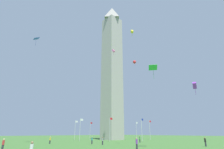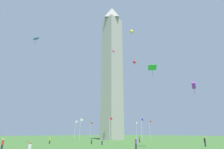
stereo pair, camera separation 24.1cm
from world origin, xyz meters
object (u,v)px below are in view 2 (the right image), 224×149
Objects in this scene: obelisk_monument at (112,66)px; flagpole_s at (80,128)px; kite_blue_diamond at (36,39)px; person_teal_shirt at (92,140)px; kite_red_delta at (135,62)px; kite_green_diamond at (152,68)px; person_purple_shirt at (136,143)px; flagpole_se at (75,129)px; person_black_shirt at (205,142)px; person_gray_shirt at (102,141)px; flagpole_sw at (110,128)px; person_yellow_shirt at (50,140)px; flagpole_n at (136,129)px; person_green_shirt at (140,139)px; kite_purple_box at (194,85)px; flagpole_ne at (114,130)px; flagpole_nw at (150,129)px; kite_yellow_box at (132,32)px; kite_pink_box at (113,51)px; flagpole_e at (90,129)px; person_red_shirt at (2,145)px; flagpole_w at (142,128)px.

flagpole_s is at bearing 180.00° from obelisk_monument.
person_teal_shirt is at bearing -41.02° from kite_blue_diamond.
kite_green_diamond is at bearing -133.50° from kite_red_delta.
obelisk_monument is at bearing -24.65° from person_purple_shirt.
person_black_shirt is at bearing -88.72° from flagpole_se.
person_gray_shirt is 0.66× the size of kite_green_diamond.
flagpole_se reaches higher than person_teal_shirt.
flagpole_sw is 2.77× the size of kite_blue_diamond.
person_gray_shirt reaches higher than person_yellow_shirt.
flagpole_n is 29.10m from person_green_shirt.
obelisk_monument is 29.72m from flagpole_s.
flagpole_s is 3.78× the size of kite_purple_box.
flagpole_ne is 42.74m from person_yellow_shirt.
flagpole_se is 28.71m from flagpole_nw.
flagpole_ne is at bearing 52.63° from kite_yellow_box.
person_black_shirt is at bearing -125.55° from flagpole_nw.
kite_pink_box reaches higher than person_teal_shirt.
flagpole_nw is (10.22, -10.15, -26.06)m from obelisk_monument.
person_yellow_shirt is 32.90m from kite_yellow_box.
flagpole_ne is (10.22, 10.15, -26.06)m from obelisk_monument.
kite_red_delta is (18.37, 14.76, 1.75)m from kite_yellow_box.
flagpole_ne is 4.28× the size of person_gray_shirt.
kite_purple_box is (-12.52, -31.02, -21.08)m from kite_pink_box.
flagpole_s is at bearing -135.00° from flagpole_e.
person_gray_shirt is (-31.22, -9.81, -3.12)m from flagpole_nw.
person_black_shirt is (-23.45, -37.09, -3.11)m from flagpole_n.
flagpole_ne is 1.00× the size of flagpole_e.
kite_blue_diamond is at bearing -147.36° from flagpole_se.
flagpole_s reaches higher than person_gray_shirt.
kite_green_diamond is (3.70, -1.74, 13.56)m from person_purple_shirt.
flagpole_n is 49.44m from kite_green_diamond.
flagpole_n and flagpole_e have the same top height.
flagpole_nw is 4.24× the size of person_red_shirt.
person_gray_shirt is 0.65× the size of kite_blue_diamond.
person_teal_shirt is 14.16m from person_green_shirt.
person_green_shirt is 33.15m from person_red_shirt.
kite_purple_box is at bearing -154.62° from person_purple_shirt.
kite_red_delta is (9.64, -23.25, 23.63)m from flagpole_se.
person_gray_shirt is at bearing -162.56° from flagpole_nw.
person_red_shirt is at bearing 126.35° from person_green_shirt.
flagpole_w is 31.90m from kite_yellow_box.
flagpole_nw is 38.43m from person_yellow_shirt.
flagpole_se is at bearing 90.00° from flagpole_sw.
flagpole_w is 3.78× the size of kite_purple_box.
person_red_shirt is at bearing -172.19° from flagpole_w.
person_green_shirt is at bearing 57.43° from kite_purple_box.
flagpole_nw is 33.26m from person_black_shirt.
flagpole_w is at bearing 43.99° from kite_green_diamond.
kite_red_delta is (8.59, 23.99, 26.74)m from person_black_shirt.
person_green_shirt is 0.99× the size of person_black_shirt.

